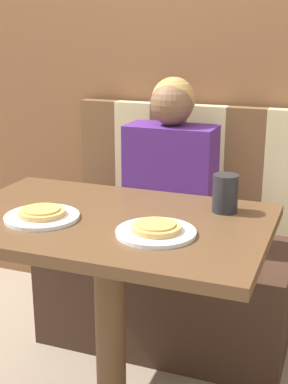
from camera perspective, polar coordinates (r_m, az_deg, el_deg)
The scene contains 10 objects.
wall_back at distance 2.47m, azimuth 5.58°, elevation 16.32°, with size 7.00×0.05×2.60m.
booth_seat at distance 2.41m, azimuth 2.68°, elevation -10.15°, with size 1.05×0.57×0.45m.
booth_backrest at distance 2.46m, azimuth 4.67°, elevation 2.90°, with size 1.05×0.06×0.55m.
dining_table at distance 1.70m, azimuth -3.78°, elevation -6.31°, with size 0.99×0.65×0.77m.
person at distance 2.22m, azimuth 2.90°, elevation 2.90°, with size 0.37×0.20×0.69m.
plate_left at distance 1.67m, azimuth -10.83°, elevation -2.62°, with size 0.23×0.23×0.01m.
plate_right at distance 1.52m, azimuth 1.28°, elevation -4.32°, with size 0.23×0.23×0.01m.
pizza_left at distance 1.66m, azimuth -10.86°, elevation -2.10°, with size 0.14×0.14×0.02m.
pizza_right at distance 1.51m, azimuth 1.28°, elevation -3.76°, with size 0.14×0.14×0.02m.
drinking_cup at distance 1.71m, azimuth 8.66°, elevation -0.14°, with size 0.08×0.08×0.12m.
Camera 1 is at (0.65, -1.42, 1.32)m, focal length 50.00 mm.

